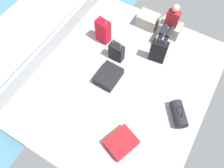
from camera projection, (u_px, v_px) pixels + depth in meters
The scene contains 13 objects.
ground_plane at pixel (122, 81), 5.87m from camera, with size 4.40×5.20×0.06m, color #939699.
gunwale_port at pixel (54, 42), 6.18m from camera, with size 0.06×5.20×0.45m, color #939699.
railing_port at pixel (49, 28), 5.69m from camera, with size 0.04×4.20×1.02m.
sea_wake at pixel (22, 36), 7.02m from camera, with size 12.00×12.00×0.01m.
cargo_crate_0 at pixel (148, 20), 6.63m from camera, with size 0.63×0.46×0.38m.
cargo_crate_1 at pixel (170, 28), 6.46m from camera, with size 0.65×0.41×0.39m.
passenger_seated at pixel (170, 23), 6.05m from camera, with size 0.34×0.66×1.09m.
suitcase_0 at pixel (103, 31), 6.20m from camera, with size 0.43×0.31×0.85m.
suitcase_1 at pixel (108, 76), 5.77m from camera, with size 0.56×0.71×0.23m.
suitcase_2 at pixel (116, 52), 5.97m from camera, with size 0.41×0.23×0.69m.
suitcase_3 at pixel (158, 51), 5.87m from camera, with size 0.45×0.27×0.82m.
suitcase_4 at pixel (121, 143), 4.94m from camera, with size 0.72×0.79×0.21m.
duffel_bag at pixel (179, 114), 5.22m from camera, with size 0.61×0.68×0.44m.
Camera 1 is at (1.25, -2.66, 5.06)m, focal length 35.68 mm.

